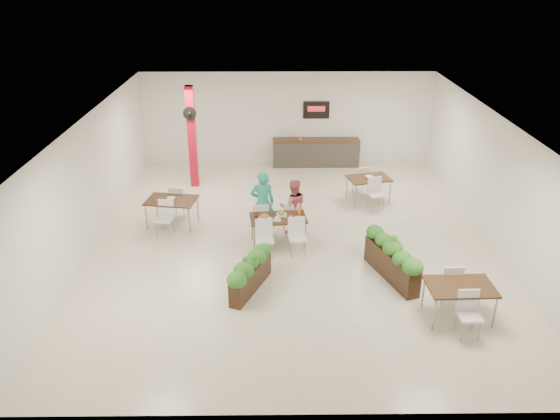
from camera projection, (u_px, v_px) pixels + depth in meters
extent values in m
plane|color=beige|center=(292.00, 239.00, 14.14)|extent=(12.00, 12.00, 0.00)
cube|color=white|center=(287.00, 118.00, 18.93)|extent=(10.00, 0.10, 3.20)
cube|color=white|center=(306.00, 333.00, 8.02)|extent=(10.00, 0.10, 3.20)
cube|color=white|center=(90.00, 183.00, 13.43)|extent=(0.10, 12.00, 3.20)
cube|color=white|center=(494.00, 181.00, 13.52)|extent=(0.10, 12.00, 3.20)
cube|color=white|center=(293.00, 119.00, 12.81)|extent=(10.00, 12.00, 0.04)
cube|color=#AE0B22|center=(192.00, 137.00, 16.90)|extent=(0.25, 0.25, 3.20)
cylinder|color=black|center=(190.00, 113.00, 16.41)|extent=(0.40, 0.06, 0.40)
sphere|color=black|center=(189.00, 114.00, 16.37)|extent=(0.12, 0.12, 0.12)
cube|color=#302E2B|center=(316.00, 153.00, 19.10)|extent=(3.00, 0.60, 0.90)
cube|color=#301C10|center=(316.00, 140.00, 18.91)|extent=(3.00, 0.62, 0.04)
cube|color=black|center=(316.00, 110.00, 18.78)|extent=(0.90, 0.04, 0.60)
cube|color=red|center=(316.00, 109.00, 18.73)|extent=(0.60, 0.02, 0.18)
imported|color=#A83D1C|center=(293.00, 137.00, 18.85)|extent=(0.09, 0.09, 0.19)
imported|color=gold|center=(300.00, 137.00, 18.86)|extent=(0.13, 0.13, 0.17)
cube|color=#301C10|center=(278.00, 218.00, 13.63)|extent=(1.48, 0.95, 0.04)
cylinder|color=gray|center=(254.00, 239.00, 13.40)|extent=(0.04, 0.04, 0.71)
cylinder|color=gray|center=(305.00, 236.00, 13.55)|extent=(0.04, 0.04, 0.71)
cylinder|color=gray|center=(252.00, 227.00, 14.02)|extent=(0.04, 0.04, 0.71)
cylinder|color=gray|center=(301.00, 224.00, 14.16)|extent=(0.04, 0.04, 0.71)
cube|color=white|center=(260.00, 219.00, 14.24)|extent=(0.46, 0.46, 0.05)
cube|color=white|center=(261.00, 213.00, 13.96)|extent=(0.42, 0.09, 0.45)
cylinder|color=gray|center=(266.00, 224.00, 14.51)|extent=(0.02, 0.02, 0.43)
cylinder|color=gray|center=(253.00, 224.00, 14.47)|extent=(0.02, 0.02, 0.43)
cylinder|color=gray|center=(267.00, 229.00, 14.20)|extent=(0.02, 0.02, 0.43)
cylinder|color=gray|center=(254.00, 230.00, 14.17)|extent=(0.02, 0.02, 0.43)
cube|color=white|center=(291.00, 217.00, 14.33)|extent=(0.46, 0.46, 0.05)
cube|color=white|center=(292.00, 211.00, 14.05)|extent=(0.42, 0.09, 0.45)
cylinder|color=gray|center=(296.00, 222.00, 14.60)|extent=(0.02, 0.02, 0.43)
cylinder|color=gray|center=(283.00, 223.00, 14.56)|extent=(0.02, 0.02, 0.43)
cylinder|color=gray|center=(298.00, 228.00, 14.29)|extent=(0.02, 0.02, 0.43)
cylinder|color=gray|center=(285.00, 228.00, 14.25)|extent=(0.02, 0.02, 0.43)
cube|color=white|center=(265.00, 240.00, 13.16)|extent=(0.46, 0.46, 0.05)
cube|color=white|center=(264.00, 227.00, 13.22)|extent=(0.42, 0.09, 0.45)
cylinder|color=gray|center=(258.00, 252.00, 13.08)|extent=(0.02, 0.02, 0.43)
cylinder|color=gray|center=(273.00, 251.00, 13.12)|extent=(0.02, 0.02, 0.43)
cylinder|color=gray|center=(257.00, 246.00, 13.39)|extent=(0.02, 0.02, 0.43)
cylinder|color=gray|center=(271.00, 245.00, 13.43)|extent=(0.02, 0.02, 0.43)
cube|color=white|center=(297.00, 238.00, 13.25)|extent=(0.46, 0.46, 0.05)
cube|color=white|center=(296.00, 225.00, 13.31)|extent=(0.42, 0.09, 0.45)
cylinder|color=gray|center=(291.00, 250.00, 13.17)|extent=(0.02, 0.02, 0.43)
cylinder|color=gray|center=(305.00, 249.00, 13.21)|extent=(0.02, 0.02, 0.43)
cylinder|color=gray|center=(289.00, 244.00, 13.48)|extent=(0.02, 0.02, 0.43)
cylinder|color=gray|center=(303.00, 243.00, 13.52)|extent=(0.02, 0.02, 0.43)
cube|color=white|center=(265.00, 219.00, 13.49)|extent=(0.33, 0.33, 0.01)
ellipsoid|color=brown|center=(265.00, 217.00, 13.46)|extent=(0.22, 0.22, 0.13)
cube|color=white|center=(282.00, 215.00, 13.73)|extent=(0.29, 0.29, 0.01)
ellipsoid|color=gold|center=(282.00, 212.00, 13.71)|extent=(0.18, 0.18, 0.11)
cube|color=white|center=(295.00, 218.00, 13.55)|extent=(0.29, 0.29, 0.01)
ellipsoid|color=#4A160E|center=(295.00, 216.00, 13.53)|extent=(0.16, 0.16, 0.10)
cube|color=white|center=(277.00, 220.00, 13.45)|extent=(0.20, 0.20, 0.01)
ellipsoid|color=white|center=(277.00, 219.00, 13.43)|extent=(0.12, 0.12, 0.07)
cylinder|color=orange|center=(299.00, 211.00, 13.78)|extent=(0.07, 0.07, 0.15)
imported|color=brown|center=(256.00, 215.00, 13.63)|extent=(0.12, 0.12, 0.10)
imported|color=teal|center=(263.00, 203.00, 14.16)|extent=(0.67, 0.48, 1.72)
imported|color=#D65F70|center=(293.00, 207.00, 14.21)|extent=(0.79, 0.64, 1.50)
cube|color=black|center=(251.00, 279.00, 11.88)|extent=(0.88, 1.61, 0.54)
ellipsoid|color=#1D631C|center=(237.00, 278.00, 11.16)|extent=(0.40, 0.40, 0.32)
ellipsoid|color=#1D631C|center=(244.00, 271.00, 11.44)|extent=(0.40, 0.40, 0.32)
ellipsoid|color=#1D631C|center=(250.00, 263.00, 11.72)|extent=(0.40, 0.40, 0.32)
ellipsoid|color=#1D631C|center=(257.00, 256.00, 12.00)|extent=(0.40, 0.40, 0.32)
ellipsoid|color=#1D631C|center=(263.00, 249.00, 12.28)|extent=(0.40, 0.40, 0.32)
imported|color=#1D631C|center=(250.00, 261.00, 11.70)|extent=(0.32, 0.28, 0.35)
cube|color=black|center=(391.00, 265.00, 12.32)|extent=(0.95, 1.92, 0.64)
ellipsoid|color=#1D631C|center=(413.00, 265.00, 11.44)|extent=(0.40, 0.40, 0.32)
ellipsoid|color=#1D631C|center=(403.00, 257.00, 11.79)|extent=(0.40, 0.40, 0.32)
ellipsoid|color=#1D631C|center=(393.00, 248.00, 12.13)|extent=(0.40, 0.40, 0.32)
ellipsoid|color=#1D631C|center=(384.00, 240.00, 12.48)|extent=(0.40, 0.40, 0.32)
ellipsoid|color=#1D631C|center=(375.00, 233.00, 12.83)|extent=(0.40, 0.40, 0.32)
imported|color=#1D631C|center=(393.00, 245.00, 12.10)|extent=(0.23, 0.23, 0.42)
cube|color=#301C10|center=(171.00, 200.00, 14.63)|extent=(1.44, 1.07, 0.04)
cylinder|color=gray|center=(146.00, 217.00, 14.53)|extent=(0.04, 0.04, 0.71)
cylinder|color=gray|center=(190.00, 220.00, 14.37)|extent=(0.04, 0.04, 0.71)
cylinder|color=gray|center=(156.00, 206.00, 15.21)|extent=(0.04, 0.04, 0.71)
cylinder|color=gray|center=(198.00, 209.00, 15.05)|extent=(0.04, 0.04, 0.71)
cube|color=white|center=(179.00, 201.00, 15.29)|extent=(0.48, 0.48, 0.05)
cube|color=white|center=(176.00, 195.00, 15.01)|extent=(0.42, 0.11, 0.45)
cylinder|color=gray|center=(187.00, 206.00, 15.52)|extent=(0.02, 0.02, 0.43)
cylinder|color=gray|center=(176.00, 206.00, 15.56)|extent=(0.02, 0.02, 0.43)
cylinder|color=gray|center=(184.00, 211.00, 15.21)|extent=(0.02, 0.02, 0.43)
cylinder|color=gray|center=(172.00, 211.00, 15.26)|extent=(0.02, 0.02, 0.43)
cube|color=white|center=(165.00, 219.00, 14.21)|extent=(0.48, 0.48, 0.05)
cube|color=white|center=(166.00, 207.00, 14.28)|extent=(0.42, 0.11, 0.45)
cylinder|color=gray|center=(157.00, 230.00, 14.18)|extent=(0.02, 0.02, 0.43)
cylinder|color=gray|center=(169.00, 231.00, 14.13)|extent=(0.02, 0.02, 0.43)
cylinder|color=gray|center=(161.00, 224.00, 14.48)|extent=(0.02, 0.02, 0.43)
cylinder|color=gray|center=(174.00, 225.00, 14.44)|extent=(0.02, 0.02, 0.43)
imported|color=white|center=(171.00, 199.00, 14.61)|extent=(0.22, 0.22, 0.05)
cube|color=#301C10|center=(369.00, 178.00, 16.11)|extent=(1.37, 1.08, 0.04)
cylinder|color=gray|center=(355.00, 196.00, 15.83)|extent=(0.04, 0.04, 0.71)
cylinder|color=gray|center=(390.00, 193.00, 16.08)|extent=(0.04, 0.04, 0.71)
cylinder|color=gray|center=(347.00, 188.00, 16.44)|extent=(0.04, 0.04, 0.71)
cylinder|color=gray|center=(380.00, 184.00, 16.69)|extent=(0.04, 0.04, 0.71)
cube|color=white|center=(361.00, 180.00, 16.75)|extent=(0.51, 0.51, 0.05)
cube|color=white|center=(363.00, 174.00, 16.48)|extent=(0.42, 0.14, 0.45)
cylinder|color=gray|center=(363.00, 185.00, 17.04)|extent=(0.02, 0.02, 0.43)
cylinder|color=gray|center=(353.00, 186.00, 16.96)|extent=(0.02, 0.02, 0.43)
cylinder|color=gray|center=(367.00, 189.00, 16.74)|extent=(0.02, 0.02, 0.43)
cylinder|color=gray|center=(357.00, 190.00, 16.66)|extent=(0.02, 0.02, 0.43)
cube|color=white|center=(376.00, 195.00, 15.69)|extent=(0.51, 0.51, 0.05)
cube|color=white|center=(374.00, 184.00, 15.76)|extent=(0.42, 0.14, 0.45)
cylinder|color=gray|center=(373.00, 205.00, 15.60)|extent=(0.02, 0.02, 0.43)
cylinder|color=gray|center=(384.00, 204.00, 15.68)|extent=(0.02, 0.02, 0.43)
cylinder|color=gray|center=(368.00, 201.00, 15.90)|extent=(0.02, 0.02, 0.43)
cylinder|color=gray|center=(379.00, 199.00, 15.98)|extent=(0.02, 0.02, 0.43)
imported|color=white|center=(369.00, 177.00, 16.09)|extent=(0.22, 0.22, 0.05)
cube|color=#301C10|center=(461.00, 287.00, 10.76)|extent=(1.34, 0.92, 0.04)
cylinder|color=gray|center=(434.00, 314.00, 10.55)|extent=(0.04, 0.04, 0.71)
cylinder|color=gray|center=(495.00, 313.00, 10.59)|extent=(0.04, 0.04, 0.71)
cylinder|color=gray|center=(423.00, 293.00, 11.24)|extent=(0.04, 0.04, 0.71)
cylinder|color=gray|center=(480.00, 291.00, 11.28)|extent=(0.04, 0.04, 0.71)
cube|color=white|center=(449.00, 282.00, 11.42)|extent=(0.43, 0.43, 0.05)
cube|color=white|center=(454.00, 277.00, 11.14)|extent=(0.42, 0.05, 0.45)
cylinder|color=gray|center=(453.00, 287.00, 11.68)|extent=(0.02, 0.02, 0.43)
cylinder|color=gray|center=(437.00, 288.00, 11.67)|extent=(0.02, 0.02, 0.43)
cylinder|color=gray|center=(458.00, 296.00, 11.37)|extent=(0.02, 0.02, 0.43)
cylinder|color=gray|center=(442.00, 297.00, 11.36)|extent=(0.02, 0.02, 0.43)
cube|color=white|center=(469.00, 316.00, 10.33)|extent=(0.43, 0.43, 0.05)
cube|color=white|center=(468.00, 300.00, 10.40)|extent=(0.42, 0.05, 0.45)
cylinder|color=gray|center=(462.00, 332.00, 10.27)|extent=(0.02, 0.02, 0.43)
cylinder|color=gray|center=(480.00, 332.00, 10.28)|extent=(0.02, 0.02, 0.43)
cylinder|color=gray|center=(456.00, 321.00, 10.58)|extent=(0.02, 0.02, 0.43)
cylinder|color=gray|center=(473.00, 321.00, 10.59)|extent=(0.02, 0.02, 0.43)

